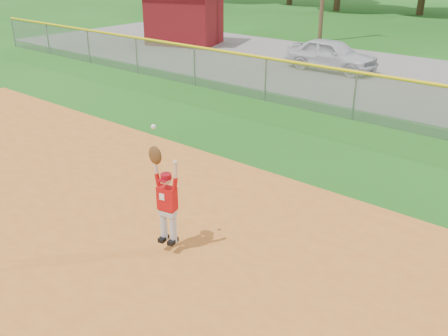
{
  "coord_description": "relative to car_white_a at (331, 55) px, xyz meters",
  "views": [
    {
      "loc": [
        6.39,
        -3.99,
        4.89
      ],
      "look_at": [
        0.89,
        2.64,
        1.1
      ],
      "focal_mm": 40.0,
      "sensor_mm": 36.0,
      "label": 1
    }
  ],
  "objects": [
    {
      "name": "utility_shed",
      "position": [
        -9.56,
        0.84,
        0.85
      ],
      "size": [
        4.88,
        4.33,
        3.05
      ],
      "color": "#5C0D11",
      "rests_on": "ground"
    },
    {
      "name": "parking_strip",
      "position": [
        3.83,
        0.38,
        -0.69
      ],
      "size": [
        44.0,
        10.0,
        0.03
      ],
      "primitive_type": "cube",
      "color": "slate",
      "rests_on": "ground"
    },
    {
      "name": "ground",
      "position": [
        3.83,
        -15.62,
        -0.71
      ],
      "size": [
        120.0,
        120.0,
        0.0
      ],
      "primitive_type": "plane",
      "color": "#1A5A14",
      "rests_on": "ground"
    },
    {
      "name": "outfield_fence",
      "position": [
        3.83,
        -5.62,
        0.17
      ],
      "size": [
        40.06,
        0.1,
        1.55
      ],
      "color": "gray",
      "rests_on": "ground"
    },
    {
      "name": "car_white_a",
      "position": [
        0.0,
        0.0,
        0.0
      ],
      "size": [
        4.0,
        1.65,
        1.36
      ],
      "primitive_type": "imported",
      "rotation": [
        0.0,
        0.0,
        1.58
      ],
      "color": "silver",
      "rests_on": "parking_strip"
    },
    {
      "name": "ballplayer",
      "position": [
        4.7,
        -14.48,
        0.37
      ],
      "size": [
        0.58,
        0.29,
        2.11
      ],
      "color": "silver",
      "rests_on": "ground"
    }
  ]
}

